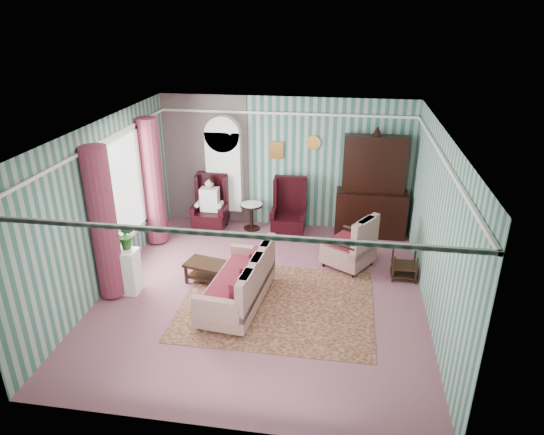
% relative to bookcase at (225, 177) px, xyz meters
% --- Properties ---
extents(floor, '(6.00, 6.00, 0.00)m').
position_rel_bookcase_xyz_m(floor, '(1.35, -2.84, -1.12)').
color(floor, '#8B515D').
rests_on(floor, ground).
extents(room_shell, '(5.53, 6.02, 2.91)m').
position_rel_bookcase_xyz_m(room_shell, '(0.73, -2.66, 0.89)').
color(room_shell, '#3A6A5F').
rests_on(room_shell, ground).
extents(bookcase, '(0.80, 0.28, 2.24)m').
position_rel_bookcase_xyz_m(bookcase, '(0.00, 0.00, 0.00)').
color(bookcase, white).
rests_on(bookcase, floor).
extents(dresser_hutch, '(1.50, 0.56, 2.36)m').
position_rel_bookcase_xyz_m(dresser_hutch, '(3.25, -0.12, 0.06)').
color(dresser_hutch, black).
rests_on(dresser_hutch, floor).
extents(wingback_left, '(0.76, 0.80, 1.25)m').
position_rel_bookcase_xyz_m(wingback_left, '(-0.25, -0.39, -0.50)').
color(wingback_left, black).
rests_on(wingback_left, floor).
extents(wingback_right, '(0.76, 0.80, 1.25)m').
position_rel_bookcase_xyz_m(wingback_right, '(1.50, -0.39, -0.50)').
color(wingback_right, black).
rests_on(wingback_right, floor).
extents(seated_woman, '(0.44, 0.40, 1.18)m').
position_rel_bookcase_xyz_m(seated_woman, '(-0.25, -0.39, -0.53)').
color(seated_woman, white).
rests_on(seated_woman, floor).
extents(round_side_table, '(0.50, 0.50, 0.60)m').
position_rel_bookcase_xyz_m(round_side_table, '(0.65, -0.24, -0.82)').
color(round_side_table, black).
rests_on(round_side_table, floor).
extents(nest_table, '(0.45, 0.38, 0.54)m').
position_rel_bookcase_xyz_m(nest_table, '(3.82, -1.94, -0.85)').
color(nest_table, black).
rests_on(nest_table, floor).
extents(plant_stand, '(0.55, 0.35, 0.80)m').
position_rel_bookcase_xyz_m(plant_stand, '(-1.05, -3.14, -0.72)').
color(plant_stand, white).
rests_on(plant_stand, floor).
extents(rug, '(3.20, 2.60, 0.01)m').
position_rel_bookcase_xyz_m(rug, '(1.65, -3.14, -1.11)').
color(rug, '#4E1A1C').
rests_on(rug, floor).
extents(sofa, '(1.30, 2.01, 0.93)m').
position_rel_bookcase_xyz_m(sofa, '(0.98, -3.23, -0.65)').
color(sofa, beige).
rests_on(sofa, floor).
extents(floral_armchair, '(1.10, 1.14, 1.01)m').
position_rel_bookcase_xyz_m(floral_armchair, '(2.80, -1.61, -0.61)').
color(floral_armchair, '#BFB194').
rests_on(floral_armchair, floor).
extents(coffee_table, '(0.96, 0.65, 0.39)m').
position_rel_bookcase_xyz_m(coffee_table, '(0.35, -2.62, -0.93)').
color(coffee_table, black).
rests_on(coffee_table, floor).
extents(potted_plant_a, '(0.45, 0.41, 0.44)m').
position_rel_bookcase_xyz_m(potted_plant_a, '(-1.13, -3.20, -0.10)').
color(potted_plant_a, '#1F4D18').
rests_on(potted_plant_a, plant_stand).
extents(potted_plant_b, '(0.32, 0.28, 0.49)m').
position_rel_bookcase_xyz_m(potted_plant_b, '(-0.94, -3.06, -0.07)').
color(potted_plant_b, '#184E1D').
rests_on(potted_plant_b, plant_stand).
extents(potted_plant_c, '(0.21, 0.21, 0.36)m').
position_rel_bookcase_xyz_m(potted_plant_c, '(-1.17, -3.03, -0.14)').
color(potted_plant_c, '#195019').
rests_on(potted_plant_c, plant_stand).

